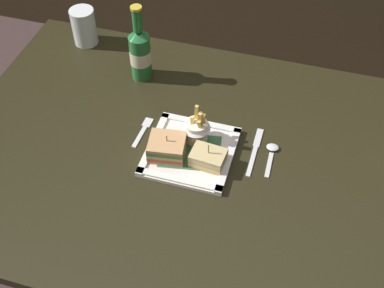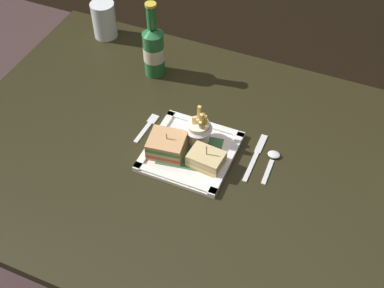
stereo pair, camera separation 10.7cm
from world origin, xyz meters
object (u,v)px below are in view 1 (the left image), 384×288
object	(u,v)px
sandwich_half_left	(167,147)
knife	(255,150)
square_plate	(191,151)
sandwich_half_right	(208,158)
dining_table	(193,177)
water_glass	(84,29)
spoon	(272,152)
beer_bottle	(140,52)
fries_cup	(197,128)
fork	(143,130)

from	to	relation	value
sandwich_half_left	knife	bearing A→B (deg)	21.71
square_plate	sandwich_half_right	world-z (taller)	sandwich_half_right
dining_table	sandwich_half_left	world-z (taller)	sandwich_half_left
dining_table	water_glass	xyz separation A→B (m)	(-0.49, 0.39, 0.16)
square_plate	spoon	xyz separation A→B (m)	(0.21, 0.06, -0.00)
square_plate	knife	xyz separation A→B (m)	(0.17, 0.06, -0.01)
beer_bottle	water_glass	world-z (taller)	beer_bottle
fries_cup	spoon	bearing A→B (deg)	5.30
fries_cup	knife	xyz separation A→B (m)	(0.16, 0.02, -0.06)
sandwich_half_right	fork	size ratio (longest dim) A/B	0.79
dining_table	knife	distance (m)	0.20
beer_bottle	dining_table	bearing A→B (deg)	-47.84
dining_table	square_plate	distance (m)	0.11
fork	knife	world-z (taller)	same
square_plate	beer_bottle	size ratio (longest dim) A/B	0.93
water_glass	beer_bottle	bearing A→B (deg)	-25.02
dining_table	beer_bottle	distance (m)	0.42
square_plate	sandwich_half_left	xyz separation A→B (m)	(-0.06, -0.03, 0.03)
square_plate	water_glass	xyz separation A→B (m)	(-0.48, 0.39, 0.05)
sandwich_half_right	spoon	distance (m)	0.18
dining_table	sandwich_half_right	bearing A→B (deg)	-28.21
knife	sandwich_half_right	bearing A→B (deg)	-141.09
sandwich_half_left	spoon	xyz separation A→B (m)	(0.27, 0.09, -0.03)
water_glass	fries_cup	bearing A→B (deg)	-35.01
square_plate	knife	world-z (taller)	square_plate
fork	spoon	bearing A→B (deg)	3.01
sandwich_half_right	knife	xyz separation A→B (m)	(0.11, 0.09, -0.03)
fries_cup	fork	world-z (taller)	fries_cup
beer_bottle	fork	world-z (taller)	beer_bottle
water_glass	square_plate	bearing A→B (deg)	-38.58
beer_bottle	sandwich_half_left	bearing A→B (deg)	-58.73
sandwich_half_right	knife	distance (m)	0.15
sandwich_half_left	beer_bottle	world-z (taller)	beer_bottle
square_plate	fork	bearing A→B (deg)	164.14
fork	knife	distance (m)	0.32
sandwich_half_right	square_plate	bearing A→B (deg)	153.00
dining_table	fork	bearing A→B (deg)	163.86
sandwich_half_left	beer_bottle	bearing A→B (deg)	121.27
square_plate	sandwich_half_left	size ratio (longest dim) A/B	2.18
square_plate	beer_bottle	bearing A→B (deg)	131.42
water_glass	spoon	bearing A→B (deg)	-24.80
square_plate	fries_cup	bearing A→B (deg)	84.06
dining_table	spoon	size ratio (longest dim) A/B	11.41
sandwich_half_right	beer_bottle	world-z (taller)	beer_bottle
water_glass	fork	distance (m)	0.48
beer_bottle	fork	xyz separation A→B (m)	(0.09, -0.23, -0.09)
square_plate	fries_cup	xyz separation A→B (m)	(0.00, 0.04, 0.05)
dining_table	knife	world-z (taller)	knife
beer_bottle	knife	size ratio (longest dim) A/B	1.40
square_plate	water_glass	bearing A→B (deg)	141.42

